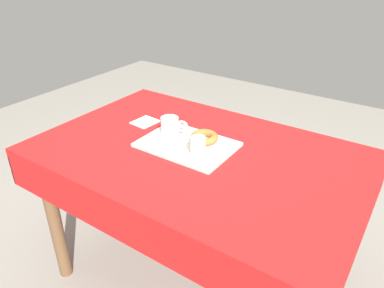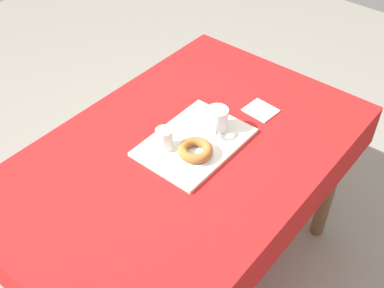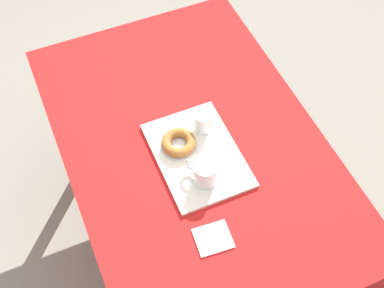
{
  "view_description": "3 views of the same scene",
  "coord_description": "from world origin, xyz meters",
  "px_view_note": "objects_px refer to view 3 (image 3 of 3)",
  "views": [
    {
      "loc": [
        -0.73,
        1.11,
        1.52
      ],
      "look_at": [
        0.01,
        0.02,
        0.8
      ],
      "focal_mm": 33.92,
      "sensor_mm": 36.0,
      "label": 1
    },
    {
      "loc": [
        -0.93,
        -0.8,
        1.93
      ],
      "look_at": [
        0.03,
        -0.02,
        0.79
      ],
      "focal_mm": 44.83,
      "sensor_mm": 36.0,
      "label": 2
    },
    {
      "loc": [
        0.99,
        -0.43,
        2.3
      ],
      "look_at": [
        0.04,
        -0.02,
        0.83
      ],
      "focal_mm": 49.22,
      "sensor_mm": 36.0,
      "label": 3
    }
  ],
  "objects_px": {
    "sugar_donut_left": "(178,142)",
    "paper_napkin": "(213,238)",
    "donut_plate_left": "(179,145)",
    "dining_table": "(193,158)",
    "water_glass_near": "(202,123)",
    "tea_mug_left": "(205,173)",
    "serving_tray": "(197,155)"
  },
  "relations": [
    {
      "from": "serving_tray",
      "to": "water_glass_near",
      "type": "relative_size",
      "value": 4.91
    },
    {
      "from": "dining_table",
      "to": "sugar_donut_left",
      "type": "bearing_deg",
      "value": -92.73
    },
    {
      "from": "tea_mug_left",
      "to": "paper_napkin",
      "type": "bearing_deg",
      "value": -16.5
    },
    {
      "from": "donut_plate_left",
      "to": "tea_mug_left",
      "type": "bearing_deg",
      "value": 9.53
    },
    {
      "from": "tea_mug_left",
      "to": "sugar_donut_left",
      "type": "distance_m",
      "value": 0.17
    },
    {
      "from": "serving_tray",
      "to": "water_glass_near",
      "type": "xyz_separation_m",
      "value": [
        -0.09,
        0.06,
        0.04
      ]
    },
    {
      "from": "water_glass_near",
      "to": "donut_plate_left",
      "type": "bearing_deg",
      "value": -71.72
    },
    {
      "from": "dining_table",
      "to": "water_glass_near",
      "type": "xyz_separation_m",
      "value": [
        -0.04,
        0.05,
        0.15
      ]
    },
    {
      "from": "sugar_donut_left",
      "to": "paper_napkin",
      "type": "bearing_deg",
      "value": -5.11
    },
    {
      "from": "serving_tray",
      "to": "tea_mug_left",
      "type": "xyz_separation_m",
      "value": [
        0.1,
        -0.02,
        0.05
      ]
    },
    {
      "from": "tea_mug_left",
      "to": "water_glass_near",
      "type": "xyz_separation_m",
      "value": [
        -0.2,
        0.08,
        -0.0
      ]
    },
    {
      "from": "sugar_donut_left",
      "to": "paper_napkin",
      "type": "height_order",
      "value": "sugar_donut_left"
    },
    {
      "from": "tea_mug_left",
      "to": "dining_table",
      "type": "bearing_deg",
      "value": 170.3
    },
    {
      "from": "serving_tray",
      "to": "sugar_donut_left",
      "type": "xyz_separation_m",
      "value": [
        -0.06,
        -0.05,
        0.03
      ]
    },
    {
      "from": "dining_table",
      "to": "tea_mug_left",
      "type": "distance_m",
      "value": 0.22
    },
    {
      "from": "donut_plate_left",
      "to": "paper_napkin",
      "type": "height_order",
      "value": "donut_plate_left"
    },
    {
      "from": "tea_mug_left",
      "to": "paper_napkin",
      "type": "height_order",
      "value": "tea_mug_left"
    },
    {
      "from": "water_glass_near",
      "to": "paper_napkin",
      "type": "height_order",
      "value": "water_glass_near"
    },
    {
      "from": "dining_table",
      "to": "tea_mug_left",
      "type": "height_order",
      "value": "tea_mug_left"
    },
    {
      "from": "water_glass_near",
      "to": "sugar_donut_left",
      "type": "relative_size",
      "value": 0.66
    },
    {
      "from": "serving_tray",
      "to": "donut_plate_left",
      "type": "xyz_separation_m",
      "value": [
        -0.06,
        -0.05,
        0.01
      ]
    },
    {
      "from": "tea_mug_left",
      "to": "donut_plate_left",
      "type": "height_order",
      "value": "tea_mug_left"
    },
    {
      "from": "dining_table",
      "to": "sugar_donut_left",
      "type": "relative_size",
      "value": 11.3
    },
    {
      "from": "dining_table",
      "to": "water_glass_near",
      "type": "height_order",
      "value": "water_glass_near"
    },
    {
      "from": "water_glass_near",
      "to": "paper_napkin",
      "type": "xyz_separation_m",
      "value": [
        0.4,
        -0.14,
        -0.05
      ]
    },
    {
      "from": "dining_table",
      "to": "sugar_donut_left",
      "type": "distance_m",
      "value": 0.14
    },
    {
      "from": "water_glass_near",
      "to": "paper_napkin",
      "type": "distance_m",
      "value": 0.43
    },
    {
      "from": "sugar_donut_left",
      "to": "paper_napkin",
      "type": "xyz_separation_m",
      "value": [
        0.36,
        -0.03,
        -0.03
      ]
    },
    {
      "from": "dining_table",
      "to": "donut_plate_left",
      "type": "distance_m",
      "value": 0.13
    },
    {
      "from": "dining_table",
      "to": "paper_napkin",
      "type": "distance_m",
      "value": 0.39
    },
    {
      "from": "sugar_donut_left",
      "to": "paper_napkin",
      "type": "relative_size",
      "value": 1.07
    },
    {
      "from": "donut_plate_left",
      "to": "sugar_donut_left",
      "type": "distance_m",
      "value": 0.02
    }
  ]
}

